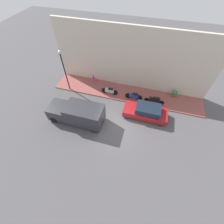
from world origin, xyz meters
The scene contains 11 objects.
ground_plane centered at (0.00, 0.00, 0.00)m, with size 60.00×60.00×0.00m, color #514F51.
sidewalk centered at (4.87, 0.00, 0.06)m, with size 2.78×16.94×0.11m.
building_facade centered at (6.41, 0.00, 3.42)m, with size 0.30×16.94×6.84m.
parked_car centered at (2.12, -2.55, 0.67)m, with size 1.76×4.27×1.41m.
delivery_van centered at (-0.21, 3.75, 1.06)m, with size 1.99×5.32×2.08m.
motorcycle_black centered at (4.07, -3.21, 0.56)m, with size 0.30×2.13×0.84m.
scooter_silver centered at (4.20, 1.81, 0.55)m, with size 0.30×1.90×0.80m.
motorcycle_blue centered at (4.10, -0.98, 0.56)m, with size 0.30×1.90×0.81m.
streetlamp centered at (3.72, 6.63, 3.23)m, with size 0.34×0.34×4.76m.
potted_plant centered at (5.78, -5.29, 0.58)m, with size 0.57×0.57×0.84m.
cafe_chair centered at (5.67, 4.20, 0.65)m, with size 0.40×0.40×0.94m.
Camera 1 is at (-7.91, -1.91, 12.04)m, focal length 24.00 mm.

